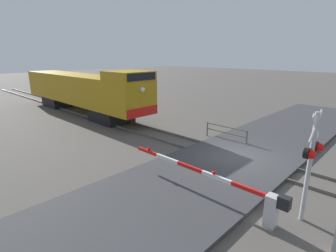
{
  "coord_description": "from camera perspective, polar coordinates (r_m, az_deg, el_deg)",
  "views": [
    {
      "loc": [
        -11.59,
        -6.15,
        5.31
      ],
      "look_at": [
        -0.94,
        4.12,
        1.2
      ],
      "focal_mm": 27.61,
      "sensor_mm": 36.0,
      "label": 1
    }
  ],
  "objects": [
    {
      "name": "ground_plane",
      "position": [
        14.16,
        14.91,
        -7.08
      ],
      "size": [
        160.0,
        160.0,
        0.0
      ],
      "primitive_type": "plane",
      "color": "#514C47"
    },
    {
      "name": "rail_track_left",
      "position": [
        13.54,
        13.42,
        -7.68
      ],
      "size": [
        0.08,
        80.0,
        0.15
      ],
      "primitive_type": "cube",
      "color": "#59544C",
      "rests_on": "ground_plane"
    },
    {
      "name": "road_surface",
      "position": [
        14.12,
        14.93,
        -6.76
      ],
      "size": [
        36.0,
        5.63,
        0.17
      ],
      "primitive_type": "cube",
      "color": "#38383A",
      "rests_on": "ground_plane"
    },
    {
      "name": "locomotive",
      "position": [
        25.2,
        -18.45,
        7.52
      ],
      "size": [
        2.9,
        17.75,
        4.16
      ],
      "color": "black",
      "rests_on": "ground_plane"
    },
    {
      "name": "guard_railing",
      "position": [
        16.73,
        12.68,
        -1.13
      ],
      "size": [
        0.08,
        2.95,
        0.95
      ],
      "color": "#4C4742",
      "rests_on": "ground_plane"
    },
    {
      "name": "crossing_gate",
      "position": [
        9.45,
        15.67,
        -13.91
      ],
      "size": [
        0.36,
        7.0,
        1.19
      ],
      "color": "silver",
      "rests_on": "ground_plane"
    },
    {
      "name": "rail_track_right",
      "position": [
        14.72,
        16.31,
        -5.98
      ],
      "size": [
        0.08,
        80.0,
        0.15
      ],
      "primitive_type": "cube",
      "color": "#59544C",
      "rests_on": "ground_plane"
    },
    {
      "name": "crossing_signal",
      "position": [
        9.21,
        29.13,
        -5.89
      ],
      "size": [
        1.18,
        0.33,
        3.7
      ],
      "color": "#ADADB2",
      "rests_on": "ground_plane"
    }
  ]
}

